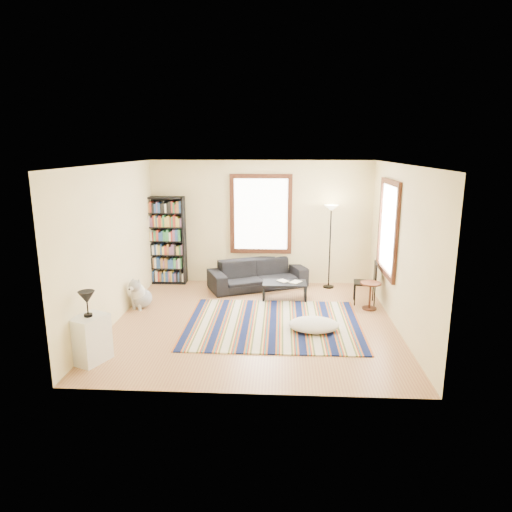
# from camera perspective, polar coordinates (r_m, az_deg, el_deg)

# --- Properties ---
(floor) EXTENTS (5.00, 5.00, 0.10)m
(floor) POSITION_cam_1_polar(r_m,az_deg,el_deg) (8.37, -0.19, -8.48)
(floor) COLOR tan
(floor) RESTS_ON ground
(ceiling) EXTENTS (5.00, 5.00, 0.10)m
(ceiling) POSITION_cam_1_polar(r_m,az_deg,el_deg) (7.77, -0.21, 11.78)
(ceiling) COLOR white
(ceiling) RESTS_ON floor
(wall_back) EXTENTS (5.00, 0.10, 2.80)m
(wall_back) POSITION_cam_1_polar(r_m,az_deg,el_deg) (10.45, 0.63, 4.22)
(wall_back) COLOR #F8E4A7
(wall_back) RESTS_ON floor
(wall_front) EXTENTS (5.00, 0.10, 2.80)m
(wall_front) POSITION_cam_1_polar(r_m,az_deg,el_deg) (5.48, -1.78, -4.36)
(wall_front) COLOR #F8E4A7
(wall_front) RESTS_ON floor
(wall_left) EXTENTS (0.10, 5.00, 2.80)m
(wall_left) POSITION_cam_1_polar(r_m,az_deg,el_deg) (8.48, -17.67, 1.41)
(wall_left) COLOR #F8E4A7
(wall_left) RESTS_ON floor
(wall_right) EXTENTS (0.10, 5.00, 2.80)m
(wall_right) POSITION_cam_1_polar(r_m,az_deg,el_deg) (8.20, 17.88, 1.00)
(wall_right) COLOR #F8E4A7
(wall_right) RESTS_ON floor
(window_back) EXTENTS (1.20, 0.06, 1.60)m
(window_back) POSITION_cam_1_polar(r_m,az_deg,el_deg) (10.34, 0.61, 5.24)
(window_back) COLOR white
(window_back) RESTS_ON wall_back
(window_right) EXTENTS (0.06, 1.20, 1.60)m
(window_right) POSITION_cam_1_polar(r_m,az_deg,el_deg) (8.91, 16.21, 3.37)
(window_right) COLOR white
(window_right) RESTS_ON wall_right
(rug) EXTENTS (3.09, 2.47, 0.02)m
(rug) POSITION_cam_1_polar(r_m,az_deg,el_deg) (8.22, 2.13, -8.47)
(rug) COLOR #0D1642
(rug) RESTS_ON floor
(sofa) EXTENTS (1.63, 2.30, 0.63)m
(sofa) POSITION_cam_1_polar(r_m,az_deg,el_deg) (10.20, 0.22, -2.28)
(sofa) COLOR black
(sofa) RESTS_ON floor
(bookshelf) EXTENTS (0.90, 0.30, 2.00)m
(bookshelf) POSITION_cam_1_polar(r_m,az_deg,el_deg) (10.61, -11.23, 1.91)
(bookshelf) COLOR black
(bookshelf) RESTS_ON floor
(coffee_table) EXTENTS (0.91, 0.53, 0.36)m
(coffee_table) POSITION_cam_1_polar(r_m,az_deg,el_deg) (9.49, 3.58, -4.34)
(coffee_table) COLOR black
(coffee_table) RESTS_ON floor
(book_a) EXTENTS (0.28, 0.28, 0.02)m
(book_a) POSITION_cam_1_polar(r_m,az_deg,el_deg) (9.43, 2.99, -3.23)
(book_a) COLOR beige
(book_a) RESTS_ON coffee_table
(book_b) EXTENTS (0.29, 0.31, 0.02)m
(book_b) POSITION_cam_1_polar(r_m,az_deg,el_deg) (9.49, 4.50, -3.17)
(book_b) COLOR beige
(book_b) RESTS_ON coffee_table
(floor_cushion) EXTENTS (1.05, 0.93, 0.22)m
(floor_cushion) POSITION_cam_1_polar(r_m,az_deg,el_deg) (7.97, 7.22, -8.52)
(floor_cushion) COLOR white
(floor_cushion) RESTS_ON floor
(floor_lamp) EXTENTS (0.38, 0.38, 1.86)m
(floor_lamp) POSITION_cam_1_polar(r_m,az_deg,el_deg) (10.19, 9.22, 1.11)
(floor_lamp) COLOR black
(floor_lamp) RESTS_ON floor
(side_table) EXTENTS (0.42, 0.42, 0.54)m
(side_table) POSITION_cam_1_polar(r_m,az_deg,el_deg) (9.14, 14.06, -4.86)
(side_table) COLOR #481E12
(side_table) RESTS_ON floor
(folding_chair) EXTENTS (0.46, 0.44, 0.86)m
(folding_chair) POSITION_cam_1_polar(r_m,az_deg,el_deg) (9.41, 13.43, -3.27)
(folding_chair) COLOR black
(folding_chair) RESTS_ON floor
(white_cabinet) EXTENTS (0.55, 0.61, 0.70)m
(white_cabinet) POSITION_cam_1_polar(r_m,az_deg,el_deg) (7.18, -19.99, -9.73)
(white_cabinet) COLOR white
(white_cabinet) RESTS_ON floor
(table_lamp) EXTENTS (0.26, 0.26, 0.38)m
(table_lamp) POSITION_cam_1_polar(r_m,az_deg,el_deg) (6.99, -20.35, -5.65)
(table_lamp) COLOR black
(table_lamp) RESTS_ON white_cabinet
(dog) EXTENTS (0.61, 0.71, 0.60)m
(dog) POSITION_cam_1_polar(r_m,az_deg,el_deg) (9.25, -14.09, -4.44)
(dog) COLOR #B7B7B7
(dog) RESTS_ON floor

